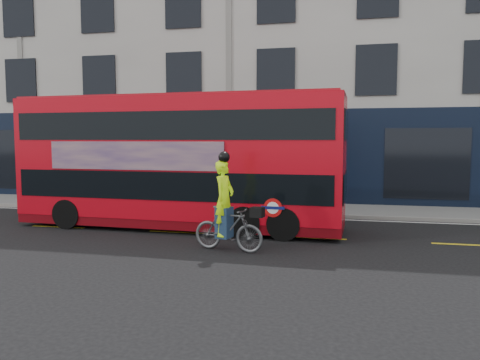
% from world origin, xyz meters
% --- Properties ---
extents(ground, '(120.00, 120.00, 0.00)m').
position_xyz_m(ground, '(0.00, 0.00, 0.00)').
color(ground, black).
rests_on(ground, ground).
extents(pavement, '(60.00, 3.00, 0.12)m').
position_xyz_m(pavement, '(0.00, 6.50, 0.06)').
color(pavement, slate).
rests_on(pavement, ground).
extents(kerb, '(60.00, 0.12, 0.13)m').
position_xyz_m(kerb, '(0.00, 5.00, 0.07)').
color(kerb, gray).
rests_on(kerb, ground).
extents(building_terrace, '(50.00, 10.07, 15.00)m').
position_xyz_m(building_terrace, '(0.00, 12.94, 7.49)').
color(building_terrace, '#B4B2AA').
rests_on(building_terrace, ground).
extents(road_edge_line, '(58.00, 0.10, 0.01)m').
position_xyz_m(road_edge_line, '(0.00, 4.70, 0.00)').
color(road_edge_line, silver).
rests_on(road_edge_line, ground).
extents(lane_dashes, '(58.00, 0.12, 0.01)m').
position_xyz_m(lane_dashes, '(0.00, 1.50, 0.00)').
color(lane_dashes, gold).
rests_on(lane_dashes, ground).
extents(bus, '(10.23, 2.79, 4.08)m').
position_xyz_m(bus, '(-0.18, 2.20, 2.09)').
color(bus, '#BA0714').
rests_on(bus, ground).
extents(cyclist, '(1.92, 0.91, 2.47)m').
position_xyz_m(cyclist, '(1.97, -0.47, 0.83)').
color(cyclist, '#4C4F52').
rests_on(cyclist, ground).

